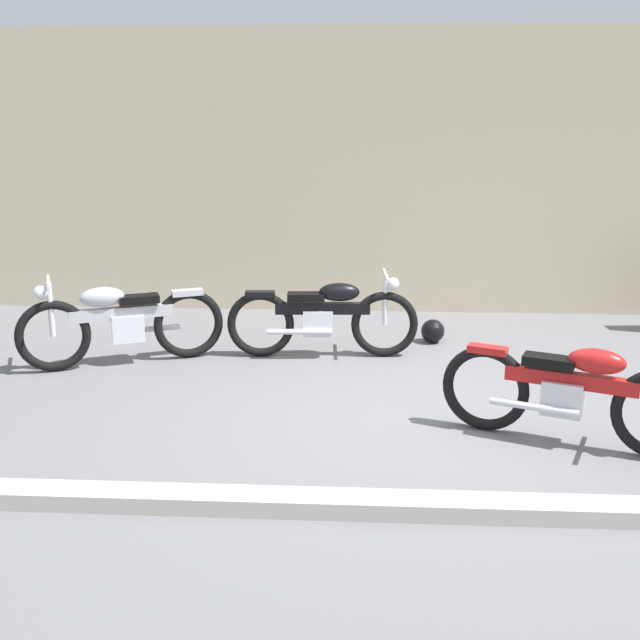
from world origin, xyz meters
name	(u,v)px	position (x,y,z in m)	size (l,w,h in m)	color
ground_plane	(422,418)	(0.00, 0.00, 0.00)	(40.00, 40.00, 0.00)	slate
building_wall	(406,173)	(0.00, 3.79, 1.77)	(18.00, 0.30, 3.55)	beige
curb_strip	(439,507)	(0.00, -1.67, 0.06)	(18.00, 0.24, 0.12)	#B7B2A8
helmet	(433,331)	(0.27, 2.26, 0.13)	(0.27, 0.27, 0.27)	black
motorcycle_black	(324,317)	(-0.93, 1.66, 0.44)	(2.03, 0.57, 0.91)	black
motorcycle_silver	(120,322)	(-3.01, 1.28, 0.45)	(1.97, 0.99, 0.94)	black
motorcycle_red	(572,392)	(1.12, -0.48, 0.44)	(1.92, 0.95, 0.92)	black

